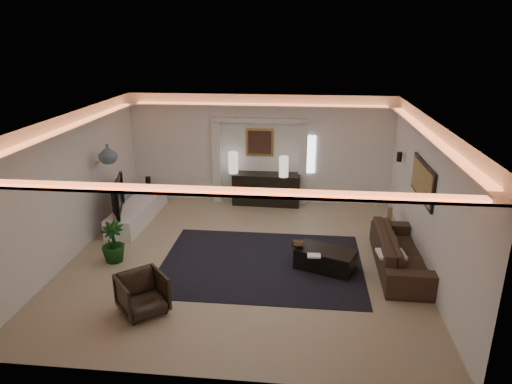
# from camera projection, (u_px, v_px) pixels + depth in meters

# --- Properties ---
(floor) EXTENTS (7.00, 7.00, 0.00)m
(floor) POSITION_uv_depth(u_px,v_px,m) (243.00, 258.00, 9.47)
(floor) COLOR tan
(floor) RESTS_ON ground
(ceiling) EXTENTS (7.00, 7.00, 0.00)m
(ceiling) POSITION_uv_depth(u_px,v_px,m) (242.00, 118.00, 8.52)
(ceiling) COLOR white
(ceiling) RESTS_ON ground
(wall_back) EXTENTS (7.00, 0.00, 7.00)m
(wall_back) POSITION_uv_depth(u_px,v_px,m) (260.00, 149.00, 12.29)
(wall_back) COLOR white
(wall_back) RESTS_ON ground
(wall_front) EXTENTS (7.00, 0.00, 7.00)m
(wall_front) POSITION_uv_depth(u_px,v_px,m) (206.00, 284.00, 5.71)
(wall_front) COLOR white
(wall_front) RESTS_ON ground
(wall_left) EXTENTS (0.00, 7.00, 7.00)m
(wall_left) POSITION_uv_depth(u_px,v_px,m) (72.00, 186.00, 9.34)
(wall_left) COLOR white
(wall_left) RESTS_ON ground
(wall_right) EXTENTS (0.00, 7.00, 7.00)m
(wall_right) POSITION_uv_depth(u_px,v_px,m) (427.00, 198.00, 8.65)
(wall_right) COLOR white
(wall_right) RESTS_ON ground
(cove_soffit) EXTENTS (7.00, 7.00, 0.04)m
(cove_soffit) POSITION_uv_depth(u_px,v_px,m) (242.00, 133.00, 8.61)
(cove_soffit) COLOR silver
(cove_soffit) RESTS_ON ceiling
(daylight_slit) EXTENTS (0.25, 0.03, 1.00)m
(daylight_slit) POSITION_uv_depth(u_px,v_px,m) (310.00, 154.00, 12.17)
(daylight_slit) COLOR white
(daylight_slit) RESTS_ON wall_back
(area_rug) EXTENTS (4.00, 3.00, 0.01)m
(area_rug) POSITION_uv_depth(u_px,v_px,m) (262.00, 264.00, 9.24)
(area_rug) COLOR black
(area_rug) RESTS_ON ground
(pilaster_left) EXTENTS (0.22, 0.20, 2.20)m
(pilaster_left) POSITION_uv_depth(u_px,v_px,m) (217.00, 162.00, 12.42)
(pilaster_left) COLOR silver
(pilaster_left) RESTS_ON ground
(pilaster_right) EXTENTS (0.22, 0.20, 2.20)m
(pilaster_right) POSITION_uv_depth(u_px,v_px,m) (303.00, 164.00, 12.19)
(pilaster_right) COLOR silver
(pilaster_right) RESTS_ON ground
(alcove_header) EXTENTS (2.52, 0.20, 0.12)m
(alcove_header) POSITION_uv_depth(u_px,v_px,m) (260.00, 120.00, 11.93)
(alcove_header) COLOR silver
(alcove_header) RESTS_ON wall_back
(painting_frame) EXTENTS (0.74, 0.04, 0.74)m
(painting_frame) POSITION_uv_depth(u_px,v_px,m) (260.00, 142.00, 12.19)
(painting_frame) COLOR tan
(painting_frame) RESTS_ON wall_back
(painting_canvas) EXTENTS (0.62, 0.02, 0.62)m
(painting_canvas) POSITION_uv_depth(u_px,v_px,m) (260.00, 142.00, 12.17)
(painting_canvas) COLOR #4C2D1E
(painting_canvas) RESTS_ON wall_back
(art_panel_frame) EXTENTS (0.04, 1.64, 0.74)m
(art_panel_frame) POSITION_uv_depth(u_px,v_px,m) (423.00, 181.00, 8.85)
(art_panel_frame) COLOR black
(art_panel_frame) RESTS_ON wall_right
(art_panel_gold) EXTENTS (0.02, 1.50, 0.62)m
(art_panel_gold) POSITION_uv_depth(u_px,v_px,m) (422.00, 181.00, 8.86)
(art_panel_gold) COLOR tan
(art_panel_gold) RESTS_ON wall_right
(wall_sconce) EXTENTS (0.12, 0.12, 0.22)m
(wall_sconce) POSITION_uv_depth(u_px,v_px,m) (399.00, 157.00, 10.66)
(wall_sconce) COLOR black
(wall_sconce) RESTS_ON wall_right
(wall_niche) EXTENTS (0.10, 0.55, 0.04)m
(wall_niche) POSITION_uv_depth(u_px,v_px,m) (103.00, 159.00, 10.59)
(wall_niche) COLOR silver
(wall_niche) RESTS_ON wall_left
(console) EXTENTS (1.81, 0.62, 0.89)m
(console) POSITION_uv_depth(u_px,v_px,m) (266.00, 190.00, 12.37)
(console) COLOR black
(console) RESTS_ON ground
(lamp_left) EXTENTS (0.27, 0.27, 0.57)m
(lamp_left) POSITION_uv_depth(u_px,v_px,m) (233.00, 164.00, 12.24)
(lamp_left) COLOR #EFE5CF
(lamp_left) RESTS_ON console
(lamp_right) EXTENTS (0.28, 0.28, 0.54)m
(lamp_right) POSITION_uv_depth(u_px,v_px,m) (284.00, 168.00, 11.91)
(lamp_right) COLOR #F3E1C9
(lamp_right) RESTS_ON console
(media_ledge) EXTENTS (0.72, 2.60, 0.48)m
(media_ledge) POSITION_uv_depth(u_px,v_px,m) (138.00, 212.00, 11.34)
(media_ledge) COLOR white
(media_ledge) RESTS_ON ground
(tv) EXTENTS (1.34, 0.56, 0.78)m
(tv) POSITION_uv_depth(u_px,v_px,m) (113.00, 197.00, 10.55)
(tv) COLOR black
(tv) RESTS_ON media_ledge
(figurine) EXTENTS (0.14, 0.14, 0.37)m
(figurine) POSITION_uv_depth(u_px,v_px,m) (148.00, 184.00, 12.08)
(figurine) COLOR black
(figurine) RESTS_ON media_ledge
(ginger_jar) EXTENTS (0.41, 0.41, 0.43)m
(ginger_jar) POSITION_uv_depth(u_px,v_px,m) (108.00, 154.00, 10.09)
(ginger_jar) COLOR #364F5C
(ginger_jar) RESTS_ON wall_niche
(plant) EXTENTS (0.47, 0.47, 0.84)m
(plant) POSITION_uv_depth(u_px,v_px,m) (113.00, 242.00, 9.23)
(plant) COLOR #0F380E
(plant) RESTS_ON ground
(sofa) EXTENTS (2.48, 1.01, 0.72)m
(sofa) POSITION_uv_depth(u_px,v_px,m) (403.00, 252.00, 8.95)
(sofa) COLOR #422D20
(sofa) RESTS_ON ground
(throw_blanket) EXTENTS (0.53, 0.45, 0.05)m
(throw_blanket) POSITION_uv_depth(u_px,v_px,m) (391.00, 254.00, 8.45)
(throw_blanket) COLOR beige
(throw_blanket) RESTS_ON sofa
(throw_pillow) EXTENTS (0.14, 0.36, 0.35)m
(throw_pillow) POSITION_uv_depth(u_px,v_px,m) (389.00, 212.00, 10.45)
(throw_pillow) COLOR #9F8B61
(throw_pillow) RESTS_ON sofa
(coffee_table) EXTENTS (1.26, 0.98, 0.42)m
(coffee_table) POSITION_uv_depth(u_px,v_px,m) (325.00, 259.00, 8.99)
(coffee_table) COLOR black
(coffee_table) RESTS_ON ground
(bowl) EXTENTS (0.34, 0.34, 0.07)m
(bowl) POSITION_uv_depth(u_px,v_px,m) (297.00, 244.00, 9.07)
(bowl) COLOR #322414
(bowl) RESTS_ON coffee_table
(magazine) EXTENTS (0.25, 0.19, 0.03)m
(magazine) POSITION_uv_depth(u_px,v_px,m) (314.00, 256.00, 8.65)
(magazine) COLOR white
(magazine) RESTS_ON coffee_table
(armchair) EXTENTS (1.02, 1.03, 0.67)m
(armchair) POSITION_uv_depth(u_px,v_px,m) (142.00, 294.00, 7.56)
(armchair) COLOR black
(armchair) RESTS_ON ground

